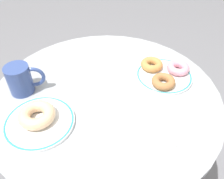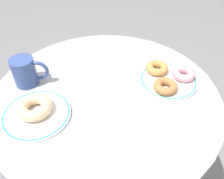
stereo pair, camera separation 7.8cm
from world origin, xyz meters
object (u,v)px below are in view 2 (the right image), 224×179
object	(u,v)px
donut_pink_frosted	(184,75)
paper_napkin	(135,139)
donut_glazed	(34,107)
donut_old_fashioned	(157,68)
donut_cinnamon	(165,86)
plate_right	(168,80)
plate_left	(37,114)
cafe_table	(107,130)
coffee_mug	(26,72)

from	to	relation	value
donut_pink_frosted	paper_napkin	xyz separation A→B (m)	(-0.25, -0.20, -0.02)
donut_glazed	donut_old_fashioned	distance (m)	0.44
donut_glazed	donut_cinnamon	xyz separation A→B (m)	(0.42, -0.01, -0.00)
plate_right	donut_glazed	size ratio (longest dim) A/B	1.86
donut_glazed	donut_pink_frosted	bearing A→B (deg)	3.46
donut_glazed	paper_napkin	distance (m)	0.31
paper_napkin	donut_cinnamon	bearing A→B (deg)	45.01
plate_left	donut_pink_frosted	distance (m)	0.51
donut_cinnamon	cafe_table	bearing A→B (deg)	167.13
donut_old_fashioned	paper_napkin	world-z (taller)	donut_old_fashioned
donut_old_fashioned	cafe_table	bearing A→B (deg)	-165.01
donut_glazed	donut_old_fashioned	world-z (taller)	donut_glazed
donut_old_fashioned	coffee_mug	distance (m)	0.46
plate_right	donut_pink_frosted	bearing A→B (deg)	-7.20
donut_old_fashioned	plate_right	bearing A→B (deg)	-67.70
plate_right	donut_glazed	bearing A→B (deg)	-175.22
donut_old_fashioned	donut_glazed	bearing A→B (deg)	-168.17
plate_right	coffee_mug	size ratio (longest dim) A/B	1.63
coffee_mug	plate_right	bearing A→B (deg)	-13.83
plate_right	cafe_table	bearing A→B (deg)	-179.43
plate_left	paper_napkin	xyz separation A→B (m)	(0.26, -0.16, -0.00)
paper_napkin	coffee_mug	size ratio (longest dim) A/B	1.23
cafe_table	paper_napkin	world-z (taller)	paper_napkin
coffee_mug	cafe_table	bearing A→B (deg)	-25.59
donut_pink_frosted	paper_napkin	world-z (taller)	donut_pink_frosted
donut_cinnamon	paper_napkin	xyz separation A→B (m)	(-0.16, -0.16, -0.02)
donut_glazed	plate_right	bearing A→B (deg)	4.78
plate_left	donut_cinnamon	world-z (taller)	donut_cinnamon
plate_right	donut_pink_frosted	size ratio (longest dim) A/B	2.48
donut_pink_frosted	paper_napkin	distance (m)	0.32
donut_cinnamon	donut_glazed	bearing A→B (deg)	178.84
donut_pink_frosted	donut_cinnamon	xyz separation A→B (m)	(-0.09, -0.04, 0.00)
cafe_table	paper_napkin	size ratio (longest dim) A/B	5.11
plate_left	donut_pink_frosted	world-z (taller)	donut_pink_frosted
cafe_table	donut_glazed	bearing A→B (deg)	-171.08
donut_pink_frosted	paper_napkin	size ratio (longest dim) A/B	0.54
plate_left	coffee_mug	world-z (taller)	coffee_mug
cafe_table	donut_cinnamon	size ratio (longest dim) A/B	9.51
cafe_table	plate_right	world-z (taller)	plate_right
cafe_table	donut_glazed	world-z (taller)	donut_glazed
donut_pink_frosted	cafe_table	bearing A→B (deg)	179.01
plate_right	donut_glazed	distance (m)	0.45
plate_right	donut_old_fashioned	distance (m)	0.06
donut_glazed	donut_pink_frosted	world-z (taller)	donut_glazed
donut_glazed	coffee_mug	bearing A→B (deg)	97.79
cafe_table	plate_left	xyz separation A→B (m)	(-0.23, -0.04, 0.21)
donut_cinnamon	coffee_mug	xyz separation A→B (m)	(-0.44, 0.16, 0.03)
cafe_table	paper_napkin	xyz separation A→B (m)	(0.03, -0.20, 0.20)
paper_napkin	coffee_mug	xyz separation A→B (m)	(-0.28, 0.32, 0.05)
donut_cinnamon	paper_napkin	bearing A→B (deg)	-134.99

